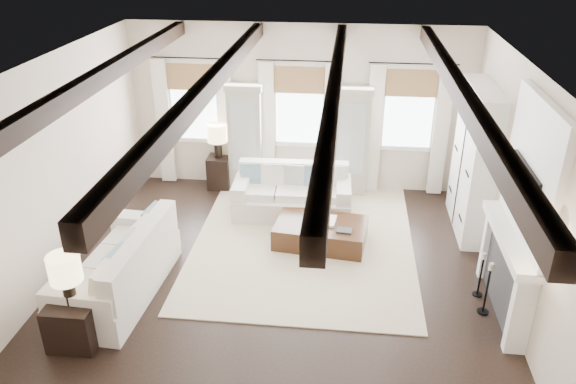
# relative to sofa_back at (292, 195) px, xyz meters

# --- Properties ---
(ground) EXTENTS (7.50, 7.50, 0.00)m
(ground) POSITION_rel_sofa_back_xyz_m (0.01, -2.53, -0.36)
(ground) COLOR black
(ground) RESTS_ON ground
(room_shell) EXTENTS (6.54, 7.54, 3.22)m
(room_shell) POSITION_rel_sofa_back_xyz_m (0.75, -1.63, 1.53)
(room_shell) COLOR beige
(room_shell) RESTS_ON ground
(area_rug) EXTENTS (3.60, 4.51, 0.02)m
(area_rug) POSITION_rel_sofa_back_xyz_m (0.30, -0.96, -0.35)
(area_rug) COLOR beige
(area_rug) RESTS_ON ground
(sofa_back) EXTENTS (2.12, 1.01, 0.90)m
(sofa_back) POSITION_rel_sofa_back_xyz_m (0.00, 0.00, 0.00)
(sofa_back) COLOR silver
(sofa_back) RESTS_ON ground
(sofa_left) EXTENTS (1.17, 2.35, 0.98)m
(sofa_left) POSITION_rel_sofa_back_xyz_m (-2.15, -2.71, 0.04)
(sofa_left) COLOR silver
(sofa_left) RESTS_ON ground
(ottoman) EXTENTS (1.57, 1.09, 0.39)m
(ottoman) POSITION_rel_sofa_back_xyz_m (0.58, -1.04, -0.17)
(ottoman) COLOR black
(ottoman) RESTS_ON ground
(tray) EXTENTS (0.54, 0.44, 0.04)m
(tray) POSITION_rel_sofa_back_xyz_m (0.56, -0.97, 0.04)
(tray) COLOR white
(tray) RESTS_ON ottoman
(book_lower) EXTENTS (0.28, 0.23, 0.04)m
(book_lower) POSITION_rel_sofa_back_xyz_m (0.50, -1.05, 0.08)
(book_lower) COLOR #262628
(book_lower) RESTS_ON tray
(book_upper) EXTENTS (0.24, 0.20, 0.03)m
(book_upper) POSITION_rel_sofa_back_xyz_m (0.49, -0.98, 0.12)
(book_upper) COLOR beige
(book_upper) RESTS_ON book_lower
(book_loose) EXTENTS (0.26, 0.21, 0.03)m
(book_loose) POSITION_rel_sofa_back_xyz_m (0.96, -1.27, 0.04)
(book_loose) COLOR #262628
(book_loose) RESTS_ON ottoman
(side_table_front) EXTENTS (0.60, 0.60, 0.60)m
(side_table_front) POSITION_rel_sofa_back_xyz_m (-2.36, -3.77, -0.06)
(side_table_front) COLOR black
(side_table_front) RESTS_ON ground
(lamp_front) EXTENTS (0.39, 0.39, 0.68)m
(lamp_front) POSITION_rel_sofa_back_xyz_m (-2.36, -3.77, 0.70)
(lamp_front) COLOR black
(lamp_front) RESTS_ON side_table_front
(side_table_back) EXTENTS (0.44, 0.44, 0.65)m
(side_table_back) POSITION_rel_sofa_back_xyz_m (-1.56, 0.92, -0.04)
(side_table_back) COLOR black
(side_table_back) RESTS_ON ground
(lamp_back) EXTENTS (0.39, 0.39, 0.68)m
(lamp_back) POSITION_rel_sofa_back_xyz_m (-1.56, 0.92, 0.75)
(lamp_back) COLOR black
(lamp_back) RESTS_ON side_table_back
(candlestick_near) EXTENTS (0.16, 0.16, 0.80)m
(candlestick_near) POSITION_rel_sofa_back_xyz_m (2.91, -2.61, -0.03)
(candlestick_near) COLOR black
(candlestick_near) RESTS_ON ground
(candlestick_far) EXTENTS (0.14, 0.14, 0.70)m
(candlestick_far) POSITION_rel_sofa_back_xyz_m (2.91, -2.21, -0.07)
(candlestick_far) COLOR black
(candlestick_far) RESTS_ON ground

